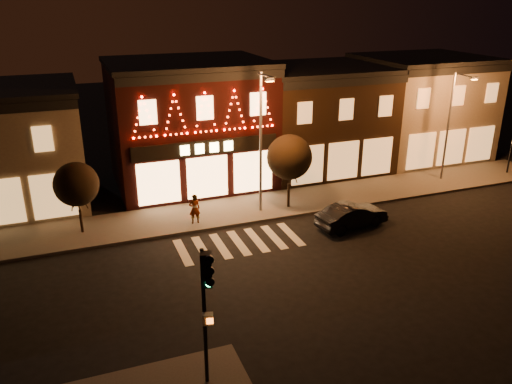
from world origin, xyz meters
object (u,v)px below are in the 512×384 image
streetlamp_mid (262,133)px  dark_sedan (352,216)px  traffic_signal_near (206,293)px  pedestrian (195,209)px

streetlamp_mid → dark_sedan: streetlamp_mid is taller
traffic_signal_near → dark_sedan: size_ratio=1.19×
streetlamp_mid → dark_sedan: 6.83m
traffic_signal_near → streetlamp_mid: 14.60m
traffic_signal_near → pedestrian: traffic_signal_near is taller
traffic_signal_near → streetlamp_mid: (6.83, 12.84, 1.30)m
traffic_signal_near → streetlamp_mid: size_ratio=0.61×
traffic_signal_near → dark_sedan: (10.89, 9.36, -2.96)m
dark_sedan → pedestrian: size_ratio=2.40×
pedestrian → dark_sedan: bearing=158.7°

